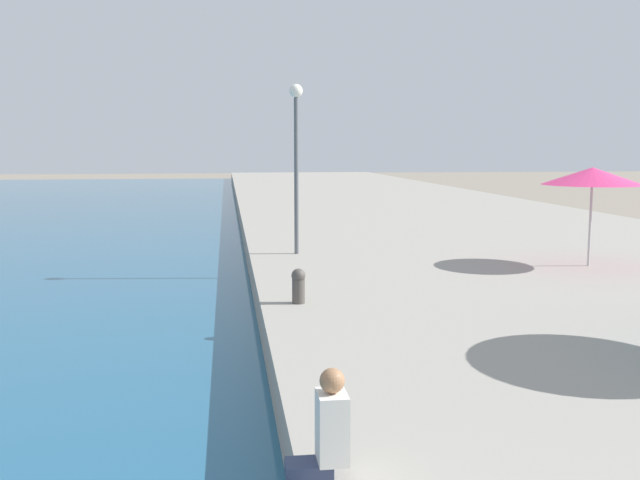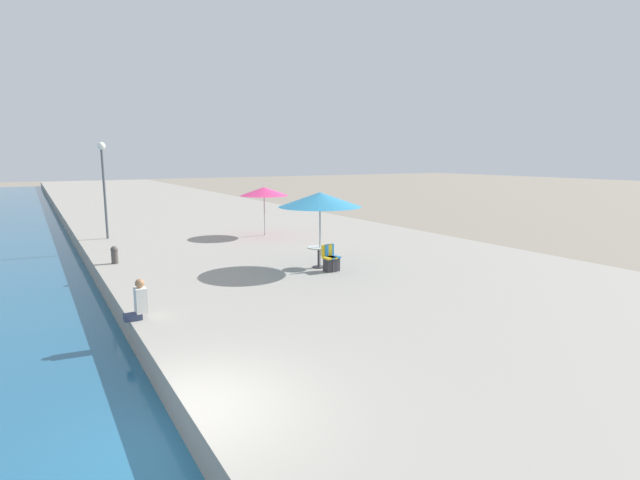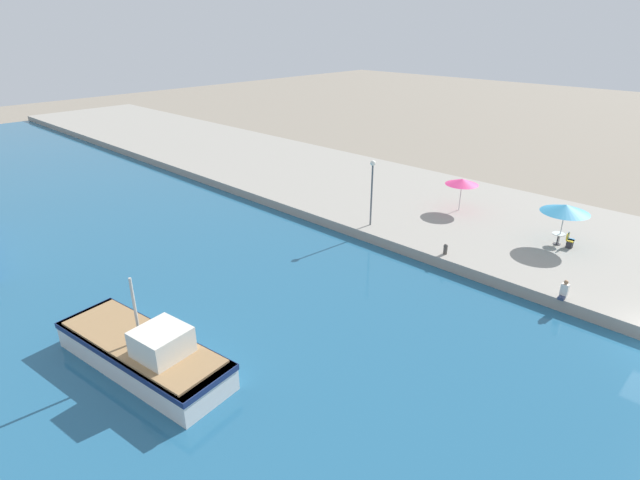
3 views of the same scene
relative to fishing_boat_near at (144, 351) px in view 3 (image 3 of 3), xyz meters
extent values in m
cube|color=gray|center=(24.86, 21.02, -0.53)|extent=(16.00, 90.00, 0.71)
cube|color=silver|center=(-0.02, 0.15, -0.23)|extent=(3.86, 8.94, 1.23)
cube|color=navy|center=(-0.02, 0.15, 0.26)|extent=(3.92, 9.03, 0.25)
cube|color=#99754C|center=(-0.02, 0.15, 0.44)|extent=(3.55, 8.22, 0.10)
cube|color=silver|center=(0.18, -1.35, 1.04)|extent=(2.15, 2.14, 1.11)
cylinder|color=#B7B2A8|center=(-0.02, 0.15, 1.96)|extent=(0.12, 0.12, 2.96)
cylinder|color=#B7B7B7|center=(23.72, -8.41, 0.98)|extent=(0.06, 0.06, 2.32)
cone|color=teal|center=(23.72, -8.41, 2.24)|extent=(2.90, 2.90, 0.51)
cylinder|color=#B7B7B7|center=(25.05, -0.68, 0.89)|extent=(0.06, 0.06, 2.14)
cone|color=#E5387A|center=(25.05, -0.68, 2.02)|extent=(2.41, 2.41, 0.42)
cylinder|color=#333338|center=(23.71, -8.33, -0.16)|extent=(0.44, 0.44, 0.04)
cylinder|color=#333338|center=(23.71, -8.33, 0.17)|extent=(0.08, 0.08, 0.70)
cylinder|color=beige|center=(23.71, -8.33, 0.54)|extent=(0.80, 0.80, 0.04)
cube|color=#2D2D33|center=(23.86, -9.06, 0.05)|extent=(0.40, 0.40, 0.45)
cube|color=#1E66A3|center=(23.86, -9.06, 0.30)|extent=(0.47, 0.47, 0.06)
cube|color=#1E66A3|center=(23.82, -8.87, 0.53)|extent=(0.40, 0.14, 0.40)
cube|color=#2D2D33|center=(23.71, -9.08, 0.05)|extent=(0.34, 0.34, 0.45)
cube|color=gold|center=(23.71, -9.08, 0.30)|extent=(0.40, 0.40, 0.06)
cube|color=gold|center=(23.71, -8.88, 0.53)|extent=(0.40, 0.06, 0.40)
cube|color=#333D5B|center=(16.94, -11.05, -0.10)|extent=(0.41, 0.28, 0.16)
cube|color=silver|center=(17.15, -11.05, 0.29)|extent=(0.26, 0.36, 0.61)
sphere|color=#9E704C|center=(17.15, -11.05, 0.71)|extent=(0.22, 0.22, 0.22)
cylinder|color=#4C4742|center=(17.57, -3.97, 0.05)|extent=(0.24, 0.24, 0.45)
sphere|color=#4C4742|center=(17.57, -3.97, 0.35)|extent=(0.26, 0.26, 0.26)
cylinder|color=#565B60|center=(18.15, 2.26, 1.92)|extent=(0.12, 0.12, 4.20)
sphere|color=white|center=(18.15, 2.26, 4.20)|extent=(0.36, 0.36, 0.36)
camera|label=1|loc=(16.27, -16.93, 2.71)|focal=40.00mm
camera|label=2|loc=(15.01, -23.28, 3.71)|focal=28.00mm
camera|label=3|loc=(-7.41, -17.36, 12.77)|focal=28.00mm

